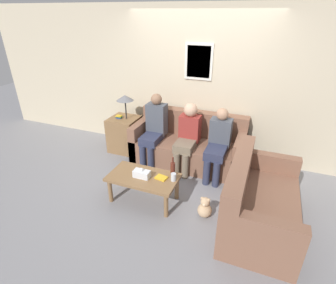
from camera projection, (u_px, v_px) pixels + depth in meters
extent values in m
plane|color=gray|center=(179.00, 175.00, 4.39)|extent=(16.00, 16.00, 0.00)
cube|color=beige|center=(198.00, 85.00, 4.60)|extent=(9.00, 0.06, 2.60)
cube|color=silver|center=(199.00, 62.00, 4.39)|extent=(0.48, 0.02, 0.60)
cube|color=beige|center=(199.00, 62.00, 4.38)|extent=(0.40, 0.01, 0.52)
cube|color=brown|center=(187.00, 152.00, 4.67)|extent=(1.92, 0.84, 0.42)
cube|color=brown|center=(194.00, 123.00, 4.74)|extent=(1.92, 0.20, 0.45)
cube|color=brown|center=(142.00, 138.00, 4.91)|extent=(0.14, 0.84, 0.67)
cube|color=brown|center=(239.00, 155.00, 4.32)|extent=(0.14, 0.84, 0.67)
cube|color=brown|center=(261.00, 211.00, 3.30)|extent=(0.84, 1.51, 0.42)
cube|color=brown|center=(239.00, 176.00, 3.21)|extent=(0.20, 1.51, 0.45)
cube|color=brown|center=(258.00, 244.00, 2.67)|extent=(0.84, 0.14, 0.67)
cube|color=brown|center=(266.00, 174.00, 3.81)|extent=(0.84, 0.14, 0.67)
cube|color=olive|center=(143.00, 177.00, 3.65)|extent=(0.97, 0.53, 0.04)
cylinder|color=olive|center=(110.00, 191.00, 3.71)|extent=(0.06, 0.06, 0.36)
cylinder|color=olive|center=(166.00, 205.00, 3.43)|extent=(0.06, 0.06, 0.36)
cylinder|color=olive|center=(125.00, 175.00, 4.05)|extent=(0.06, 0.06, 0.36)
cylinder|color=olive|center=(177.00, 188.00, 3.77)|extent=(0.06, 0.06, 0.36)
cube|color=olive|center=(125.00, 134.00, 5.06)|extent=(0.53, 0.53, 0.66)
cylinder|color=#262628|center=(126.00, 109.00, 4.81)|extent=(0.02, 0.02, 0.37)
cone|color=slate|center=(125.00, 98.00, 4.71)|extent=(0.31, 0.31, 0.10)
cube|color=navy|center=(119.00, 118.00, 4.91)|extent=(0.10, 0.07, 0.02)
cube|color=#237547|center=(119.00, 117.00, 4.91)|extent=(0.12, 0.07, 0.02)
cube|color=gold|center=(119.00, 116.00, 4.90)|extent=(0.11, 0.10, 0.02)
cylinder|color=#562319|center=(173.00, 169.00, 3.62)|extent=(0.07, 0.07, 0.20)
cylinder|color=#562319|center=(173.00, 160.00, 3.55)|extent=(0.02, 0.02, 0.09)
cylinder|color=silver|center=(173.00, 177.00, 3.53)|extent=(0.07, 0.07, 0.11)
cube|color=gold|center=(162.00, 178.00, 3.59)|extent=(0.17, 0.14, 0.02)
cube|color=silver|center=(142.00, 174.00, 3.60)|extent=(0.23, 0.12, 0.10)
sphere|color=white|center=(141.00, 170.00, 3.57)|extent=(0.05, 0.05, 0.05)
cube|color=#2D334C|center=(152.00, 138.00, 4.56)|extent=(0.31, 0.46, 0.14)
cylinder|color=#2D334C|center=(143.00, 157.00, 4.51)|extent=(0.11, 0.11, 0.42)
cylinder|color=#2D334C|center=(151.00, 158.00, 4.46)|extent=(0.11, 0.11, 0.42)
cube|color=#474C56|center=(157.00, 119.00, 4.63)|extent=(0.34, 0.22, 0.56)
sphere|color=#8C664C|center=(156.00, 99.00, 4.46)|extent=(0.19, 0.19, 0.19)
cube|color=#756651|center=(185.00, 145.00, 4.33)|extent=(0.31, 0.44, 0.14)
cylinder|color=#756651|center=(176.00, 164.00, 4.29)|extent=(0.11, 0.11, 0.42)
cylinder|color=#756651|center=(185.00, 166.00, 4.24)|extent=(0.11, 0.11, 0.42)
cube|color=maroon|center=(190.00, 128.00, 4.42)|extent=(0.34, 0.22, 0.44)
sphere|color=tan|center=(191.00, 110.00, 4.27)|extent=(0.23, 0.23, 0.23)
cube|color=#2D334C|center=(216.00, 151.00, 4.14)|extent=(0.31, 0.49, 0.14)
cylinder|color=#2D334C|center=(206.00, 172.00, 4.08)|extent=(0.11, 0.11, 0.42)
cylinder|color=#2D334C|center=(216.00, 174.00, 4.03)|extent=(0.11, 0.11, 0.42)
cube|color=#474C56|center=(221.00, 132.00, 4.24)|extent=(0.34, 0.22, 0.45)
sphere|color=tan|center=(222.00, 114.00, 4.10)|extent=(0.19, 0.19, 0.19)
sphere|color=tan|center=(205.00, 210.00, 3.47)|extent=(0.19, 0.19, 0.19)
sphere|color=tan|center=(205.00, 202.00, 3.41)|extent=(0.12, 0.12, 0.12)
sphere|color=tan|center=(202.00, 198.00, 3.41)|extent=(0.04, 0.04, 0.04)
sphere|color=tan|center=(209.00, 200.00, 3.38)|extent=(0.04, 0.04, 0.04)
sphere|color=beige|center=(204.00, 205.00, 3.37)|extent=(0.05, 0.05, 0.05)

